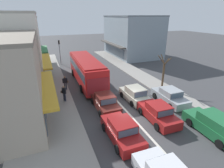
{
  "coord_description": "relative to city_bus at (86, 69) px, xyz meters",
  "views": [
    {
      "loc": [
        -6.31,
        -12.24,
        8.19
      ],
      "look_at": [
        0.13,
        4.26,
        1.2
      ],
      "focal_mm": 28.0,
      "sensor_mm": 36.0,
      "label": 1
    }
  ],
  "objects": [
    {
      "name": "lane_centre_line",
      "position": [
        1.64,
        -4.73,
        -1.88
      ],
      "size": [
        0.2,
        28.0,
        0.01
      ],
      "primitive_type": "cube",
      "color": "silver",
      "rests_on": "ground"
    },
    {
      "name": "city_bus",
      "position": [
        0.0,
        0.0,
        0.0
      ],
      "size": [
        2.88,
        10.9,
        3.23
      ],
      "color": "red",
      "rests_on": "ground"
    },
    {
      "name": "parked_sedan_kerb_second",
      "position": [
        6.41,
        -8.42,
        -1.22
      ],
      "size": [
        1.94,
        4.22,
        1.47
      ],
      "color": "#9EA3A8",
      "rests_on": "ground"
    },
    {
      "name": "hatchback_queue_far_back",
      "position": [
        3.29,
        -6.82,
        -1.17
      ],
      "size": [
        1.9,
        3.75,
        1.54
      ],
      "color": "#B7B29E",
      "rests_on": "ground"
    },
    {
      "name": "pedestrian_with_handbag_near",
      "position": [
        -3.37,
        -4.54,
        -0.81
      ],
      "size": [
        0.51,
        0.6,
        1.63
      ],
      "color": "#232838",
      "rests_on": "sidewalk_left"
    },
    {
      "name": "ground_plane",
      "position": [
        1.64,
        -8.73,
        -1.88
      ],
      "size": [
        140.0,
        140.0,
        0.0
      ],
      "primitive_type": "plane",
      "color": "#3F3F42"
    },
    {
      "name": "sedan_queue_gap_filler",
      "position": [
        3.44,
        -10.64,
        -1.22
      ],
      "size": [
        1.96,
        4.23,
        1.47
      ],
      "color": "maroon",
      "rests_on": "ground"
    },
    {
      "name": "kerb_right",
      "position": [
        7.84,
        -2.73,
        -1.82
      ],
      "size": [
        2.8,
        44.0,
        0.12
      ],
      "primitive_type": "cube",
      "color": "gray",
      "rests_on": "ground"
    },
    {
      "name": "parked_wagon_kerb_front",
      "position": [
        6.17,
        -13.75,
        -1.14
      ],
      "size": [
        2.0,
        4.53,
        1.58
      ],
      "color": "#1E6638",
      "rests_on": "ground"
    },
    {
      "name": "pedestrian_browsing_midblock",
      "position": [
        -2.88,
        -1.66,
        -0.81
      ],
      "size": [
        0.65,
        0.3,
        1.63
      ],
      "color": "#232838",
      "rests_on": "sidewalk_left"
    },
    {
      "name": "street_tree_right",
      "position": [
        7.99,
        -5.05,
        0.03
      ],
      "size": [
        1.9,
        1.5,
        4.09
      ],
      "color": "brown",
      "rests_on": "ground"
    },
    {
      "name": "sedan_adjacent_lane_trail",
      "position": [
        -0.33,
        -11.73,
        -1.22
      ],
      "size": [
        1.94,
        4.22,
        1.47
      ],
      "color": "maroon",
      "rests_on": "ground"
    },
    {
      "name": "traffic_light_downstreet",
      "position": [
        -2.1,
        10.85,
        0.97
      ],
      "size": [
        0.33,
        0.24,
        4.2
      ],
      "color": "gray",
      "rests_on": "ground"
    },
    {
      "name": "sidewalk_left",
      "position": [
        -5.16,
        -2.73,
        -1.81
      ],
      "size": [
        5.2,
        44.0,
        0.14
      ],
      "primitive_type": "cube",
      "color": "gray",
      "rests_on": "ground"
    },
    {
      "name": "sedan_behind_bus_near",
      "position": [
        -0.01,
        -7.24,
        -1.22
      ],
      "size": [
        1.9,
        4.2,
        1.47
      ],
      "color": "#561E19",
      "rests_on": "ground"
    },
    {
      "name": "shopfront_mid_block",
      "position": [
        -8.54,
        2.82,
        2.4
      ],
      "size": [
        8.13,
        9.31,
        8.58
      ],
      "color": "silver",
      "rests_on": "ground"
    },
    {
      "name": "shopfront_far_end",
      "position": [
        -8.54,
        11.63,
        2.16
      ],
      "size": [
        8.06,
        7.63,
        8.1
      ],
      "color": "silver",
      "rests_on": "ground"
    },
    {
      "name": "building_right_far",
      "position": [
        13.12,
        12.99,
        2.2
      ],
      "size": [
        9.34,
        12.58,
        8.18
      ],
      "color": "#84939E",
      "rests_on": "ground"
    }
  ]
}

